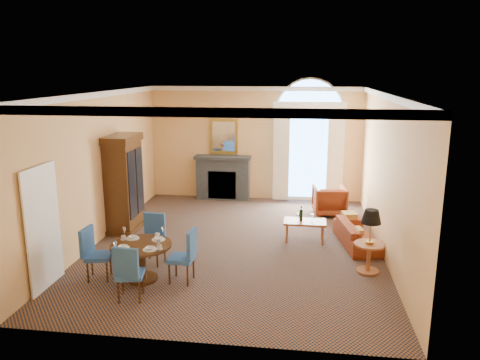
# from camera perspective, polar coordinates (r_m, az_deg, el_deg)

# --- Properties ---
(ground) EXTENTS (7.50, 7.50, 0.00)m
(ground) POSITION_cam_1_polar(r_m,az_deg,el_deg) (10.12, -0.38, -7.83)
(ground) COLOR #111F37
(ground) RESTS_ON ground
(room_envelope) EXTENTS (6.04, 7.52, 3.45)m
(room_envelope) POSITION_cam_1_polar(r_m,az_deg,el_deg) (10.17, -0.02, 6.87)
(room_envelope) COLOR #F6BE75
(room_envelope) RESTS_ON ground
(armoire) EXTENTS (0.64, 1.13, 2.22)m
(armoire) POSITION_cam_1_polar(r_m,az_deg,el_deg) (11.09, -13.96, -0.55)
(armoire) COLOR #351D0C
(armoire) RESTS_ON ground
(dining_table) EXTENTS (1.07, 1.07, 0.87)m
(dining_table) POSITION_cam_1_polar(r_m,az_deg,el_deg) (8.50, -11.92, -8.69)
(dining_table) COLOR #351D0C
(dining_table) RESTS_ON ground
(dining_chair_north) EXTENTS (0.48, 0.48, 0.95)m
(dining_chair_north) POSITION_cam_1_polar(r_m,az_deg,el_deg) (9.24, -10.47, -6.59)
(dining_chair_north) COLOR #244F8F
(dining_chair_north) RESTS_ON ground
(dining_chair_south) EXTENTS (0.49, 0.49, 0.95)m
(dining_chair_south) POSITION_cam_1_polar(r_m,az_deg,el_deg) (7.78, -13.48, -10.62)
(dining_chair_south) COLOR #244F8F
(dining_chair_south) RESTS_ON ground
(dining_chair_east) EXTENTS (0.47, 0.46, 0.95)m
(dining_chair_east) POSITION_cam_1_polar(r_m,az_deg,el_deg) (8.30, -6.56, -8.76)
(dining_chair_east) COLOR #244F8F
(dining_chair_east) RESTS_ON ground
(dining_chair_west) EXTENTS (0.50, 0.50, 0.95)m
(dining_chair_west) POSITION_cam_1_polar(r_m,az_deg,el_deg) (8.76, -17.49, -8.13)
(dining_chair_west) COLOR #244F8F
(dining_chair_west) RESTS_ON ground
(sofa) EXTENTS (0.93, 1.75, 0.49)m
(sofa) POSITION_cam_1_polar(r_m,az_deg,el_deg) (10.31, 14.13, -6.41)
(sofa) COLOR maroon
(sofa) RESTS_ON ground
(armchair) EXTENTS (0.89, 0.91, 0.75)m
(armchair) POSITION_cam_1_polar(r_m,az_deg,el_deg) (12.25, 10.83, -2.45)
(armchair) COLOR maroon
(armchair) RESTS_ON ground
(coffee_table) EXTENTS (0.92, 0.52, 0.80)m
(coffee_table) POSITION_cam_1_polar(r_m,az_deg,el_deg) (10.26, 7.89, -5.12)
(coffee_table) COLOR #A55A31
(coffee_table) RESTS_ON ground
(side_table) EXTENTS (0.56, 0.56, 1.17)m
(side_table) POSITION_cam_1_polar(r_m,az_deg,el_deg) (8.86, 15.60, -6.24)
(side_table) COLOR #A55A31
(side_table) RESTS_ON ground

